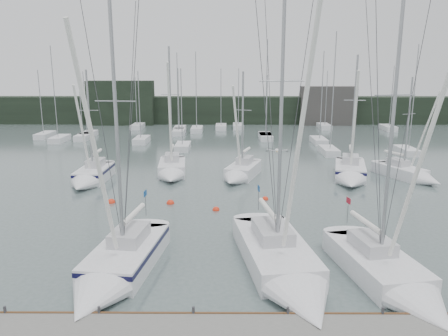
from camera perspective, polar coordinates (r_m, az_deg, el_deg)
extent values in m
plane|color=#4E5F5D|center=(23.20, 1.85, -14.04)|extent=(160.00, 160.00, 0.00)
cube|color=#60605B|center=(18.78, 2.28, -20.48)|extent=(24.00, 2.00, 0.40)
cube|color=black|center=(83.02, 0.74, 7.57)|extent=(90.00, 4.00, 5.00)
cube|color=black|center=(83.18, -13.30, 8.28)|extent=(12.00, 3.00, 8.00)
cube|color=#3D3B38|center=(83.05, 13.40, 7.92)|extent=(10.00, 3.00, 7.00)
cube|color=silver|center=(73.08, -5.81, 5.04)|extent=(1.80, 4.50, 0.90)
cylinder|color=#929599|center=(72.04, -5.95, 9.07)|extent=(0.12, 0.12, 9.47)
cube|color=silver|center=(75.28, -0.39, 5.35)|extent=(1.80, 4.50, 0.90)
cylinder|color=#929599|center=(74.26, -0.40, 9.23)|extent=(0.12, 0.12, 9.38)
cube|color=silver|center=(62.94, -10.72, 3.57)|extent=(1.80, 4.50, 0.90)
cylinder|color=#929599|center=(61.83, -11.01, 8.08)|extent=(0.12, 0.12, 9.15)
cube|color=silver|center=(76.20, 1.87, 5.44)|extent=(1.80, 4.50, 0.90)
cylinder|color=#929599|center=(75.18, 1.91, 9.28)|extent=(0.12, 0.12, 9.42)
cube|color=silver|center=(65.72, 5.41, 4.14)|extent=(1.80, 4.50, 0.90)
cylinder|color=#929599|center=(64.49, 5.58, 10.40)|extent=(0.12, 0.12, 13.49)
cube|color=silver|center=(55.42, 13.55, 2.14)|extent=(1.80, 4.50, 0.90)
cylinder|color=#929599|center=(54.06, 14.09, 9.66)|extent=(0.12, 0.12, 13.72)
cube|color=silver|center=(56.98, -5.40, 2.75)|extent=(1.80, 4.50, 0.90)
cylinder|color=#929599|center=(55.78, -5.57, 7.93)|extent=(0.12, 0.12, 9.52)
cube|color=silver|center=(65.02, 5.47, 4.04)|extent=(1.80, 4.50, 0.90)
cylinder|color=#929599|center=(63.95, 5.60, 8.16)|extent=(0.12, 0.12, 8.56)
cube|color=silver|center=(71.61, -22.33, 3.96)|extent=(1.80, 4.50, 0.90)
cylinder|color=#929599|center=(70.60, -22.84, 7.96)|extent=(0.12, 0.12, 9.27)
cube|color=silver|center=(72.49, -3.56, 5.02)|extent=(1.80, 4.50, 0.90)
cylinder|color=#929599|center=(71.37, -3.66, 10.11)|extent=(0.12, 0.12, 12.03)
cube|color=silver|center=(62.72, 12.27, 3.47)|extent=(1.80, 4.50, 0.90)
cylinder|color=#929599|center=(61.52, 12.66, 9.22)|extent=(0.12, 0.12, 11.78)
cube|color=silver|center=(70.25, -17.30, 4.19)|extent=(1.80, 4.50, 0.90)
cylinder|color=#929599|center=(69.22, -17.71, 8.18)|extent=(0.12, 0.12, 9.04)
cube|color=silver|center=(68.04, -17.80, 3.88)|extent=(1.80, 4.50, 0.90)
cylinder|color=#929599|center=(66.94, -18.28, 8.68)|extent=(0.12, 0.12, 10.64)
cube|color=silver|center=(79.33, 20.62, 4.91)|extent=(1.80, 4.50, 0.90)
cylinder|color=#929599|center=(78.35, 21.07, 8.74)|extent=(0.12, 0.12, 9.85)
cube|color=silver|center=(77.53, -11.20, 5.33)|extent=(1.80, 4.50, 0.90)
cylinder|color=#929599|center=(76.57, -11.42, 8.58)|extent=(0.12, 0.12, 8.02)
cube|color=silver|center=(58.42, 22.76, 2.03)|extent=(1.80, 4.50, 0.90)
cylinder|color=#929599|center=(57.17, 23.54, 8.42)|extent=(0.12, 0.12, 12.28)
cube|color=silver|center=(69.86, -5.90, 4.67)|extent=(1.80, 4.50, 0.90)
cylinder|color=#929599|center=(68.71, -6.07, 9.85)|extent=(0.12, 0.12, 11.80)
cube|color=silver|center=(78.07, 12.94, 5.30)|extent=(1.80, 4.50, 0.90)
cylinder|color=#929599|center=(77.09, 13.21, 8.91)|extent=(0.12, 0.12, 9.05)
cube|color=silver|center=(67.12, -20.67, 3.54)|extent=(1.80, 4.50, 0.90)
cylinder|color=#929599|center=(65.96, -21.30, 9.21)|extent=(0.12, 0.12, 12.52)
cube|color=silver|center=(24.78, -12.53, -11.33)|extent=(3.77, 6.99, 1.53)
cone|color=silver|center=(20.88, -17.15, -16.55)|extent=(3.29, 3.21, 2.95)
cube|color=#B5B5B9|center=(24.78, -12.26, -8.50)|extent=(1.95, 2.85, 0.71)
cylinder|color=#929599|center=(22.36, -13.86, 5.20)|extent=(0.18, 0.18, 12.86)
cylinder|color=white|center=(25.20, -11.73, -5.89)|extent=(0.70, 3.27, 0.28)
cube|color=#0E0E33|center=(24.57, -12.59, -10.25)|extent=(3.80, 7.01, 0.25)
cube|color=#1A4F92|center=(27.01, -10.26, -3.28)|extent=(0.09, 0.55, 0.37)
cube|color=silver|center=(24.81, 6.58, -11.05)|extent=(4.41, 8.21, 1.54)
cone|color=silver|center=(20.08, 10.83, -17.42)|extent=(3.74, 3.80, 3.28)
cube|color=#B5B5B9|center=(24.83, 6.34, -8.20)|extent=(2.25, 3.36, 0.72)
cylinder|color=#929599|center=(22.21, 7.49, 7.48)|extent=(0.18, 0.18, 14.43)
cylinder|color=white|center=(25.47, 5.80, -5.43)|extent=(0.86, 3.81, 0.29)
cube|color=#1A4F92|center=(27.67, 4.55, -2.67)|extent=(0.10, 0.55, 0.37)
cube|color=silver|center=(24.63, 19.12, -11.97)|extent=(4.06, 6.92, 1.47)
cone|color=silver|center=(21.20, 25.43, -16.87)|extent=(3.39, 3.27, 2.93)
cube|color=#B5B5B9|center=(24.60, 18.76, -9.25)|extent=(2.06, 2.85, 0.68)
cylinder|color=#929599|center=(22.20, 21.15, 5.39)|extent=(0.18, 0.18, 13.53)
cylinder|color=white|center=(24.96, 18.02, -6.71)|extent=(0.84, 3.17, 0.27)
cube|color=#A71627|center=(26.59, 15.95, -4.12)|extent=(0.12, 0.52, 0.35)
cube|color=silver|center=(43.39, -16.55, -0.91)|extent=(2.62, 5.41, 1.52)
cone|color=silver|center=(39.88, -18.20, -2.25)|extent=(2.57, 2.35, 2.53)
cube|color=#B5B5B9|center=(43.61, -16.44, 0.67)|extent=(1.43, 2.17, 0.71)
cylinder|color=#929599|center=(42.10, -17.17, 5.98)|extent=(0.18, 0.18, 9.09)
cylinder|color=white|center=(43.96, -16.30, 1.99)|extent=(0.33, 2.63, 0.28)
cube|color=#0E0E33|center=(43.27, -16.59, -0.26)|extent=(2.64, 5.43, 0.25)
cube|color=silver|center=(44.33, -6.77, -0.15)|extent=(3.00, 5.41, 1.54)
cone|color=silver|center=(40.72, -6.95, -1.35)|extent=(2.75, 2.44, 2.56)
cube|color=#B5B5B9|center=(44.58, -6.79, 1.42)|extent=(1.58, 2.20, 0.72)
cylinder|color=#929599|center=(42.94, -7.02, 8.03)|extent=(0.18, 0.18, 11.19)
cylinder|color=white|center=(44.92, -6.80, 2.71)|extent=(0.51, 2.56, 0.29)
cube|color=silver|center=(42.96, 2.52, -0.51)|extent=(3.81, 5.40, 1.50)
cone|color=silver|center=(39.71, 1.12, -1.64)|extent=(2.93, 2.74, 2.40)
cube|color=#B5B5B9|center=(43.18, 2.71, 1.05)|extent=(1.86, 2.27, 0.70)
cylinder|color=#929599|center=(41.70, 2.45, 6.35)|extent=(0.18, 0.18, 8.92)
cylinder|color=white|center=(43.45, 2.90, 2.34)|extent=(1.01, 2.36, 0.28)
cube|color=silver|center=(44.50, 16.11, -0.50)|extent=(4.18, 6.55, 1.61)
cone|color=silver|center=(40.31, 16.25, -1.91)|extent=(3.33, 3.19, 2.79)
cube|color=#B5B5B9|center=(44.77, 16.19, 1.13)|extent=(2.08, 2.72, 0.75)
cylinder|color=#929599|center=(43.10, 16.63, 7.11)|extent=(0.19, 0.19, 10.34)
cylinder|color=white|center=(45.25, 16.24, 2.49)|extent=(1.01, 2.94, 0.30)
cube|color=#0E0E33|center=(44.38, 16.15, 0.17)|extent=(4.20, 6.57, 0.27)
cube|color=silver|center=(46.12, 22.06, -0.59)|extent=(4.12, 5.52, 1.34)
cone|color=silver|center=(43.79, 25.41, -1.60)|extent=(2.93, 2.89, 2.24)
cube|color=#B5B5B9|center=(46.21, 21.76, 0.72)|extent=(1.95, 2.34, 0.63)
cylinder|color=#929599|center=(45.03, 22.92, 5.44)|extent=(0.16, 0.16, 8.55)
cylinder|color=white|center=(46.44, 21.36, 1.83)|extent=(1.24, 2.35, 0.25)
sphere|color=red|center=(34.89, -7.02, -4.62)|extent=(0.62, 0.62, 0.62)
sphere|color=red|center=(35.81, 5.40, -4.11)|extent=(0.52, 0.52, 0.52)
sphere|color=red|center=(35.98, -14.51, -4.40)|extent=(0.64, 0.64, 0.64)
ellipsoid|color=silver|center=(23.21, 6.95, 2.26)|extent=(0.30, 0.50, 0.22)
cube|color=#989BA1|center=(23.21, 6.20, 2.34)|extent=(0.49, 0.21, 0.12)
cube|color=#989BA1|center=(23.21, 7.69, 2.29)|extent=(0.49, 0.21, 0.12)
sphere|color=red|center=(33.09, -1.06, -5.52)|extent=(0.54, 0.54, 0.54)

